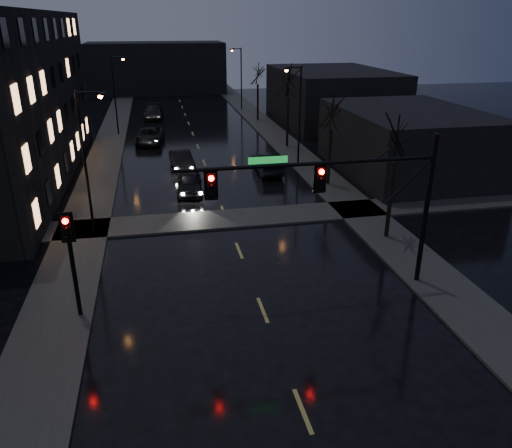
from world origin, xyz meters
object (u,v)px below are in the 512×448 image
oncoming_car_a (189,182)px  oncoming_car_b (182,161)px  lead_car (268,163)px  oncoming_car_c (150,136)px  oncoming_car_d (153,112)px

oncoming_car_a → oncoming_car_b: (-0.12, 6.18, -0.04)m
oncoming_car_b → lead_car: 7.05m
oncoming_car_a → oncoming_car_c: 16.32m
oncoming_car_a → oncoming_car_b: 6.18m
oncoming_car_b → lead_car: bearing=-26.2°
lead_car → oncoming_car_a: bearing=30.9°
oncoming_car_d → lead_car: oncoming_car_d is taller
oncoming_car_d → lead_car: size_ratio=1.16×
oncoming_car_a → oncoming_car_b: bearing=94.9°
oncoming_car_d → oncoming_car_b: bearing=-81.6°
lead_car → oncoming_car_c: bearing=-52.6°
oncoming_car_c → oncoming_car_d: 13.69m
oncoming_car_d → lead_car: bearing=-68.0°
oncoming_car_c → lead_car: size_ratio=1.12×
oncoming_car_c → oncoming_car_b: bearing=-68.9°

